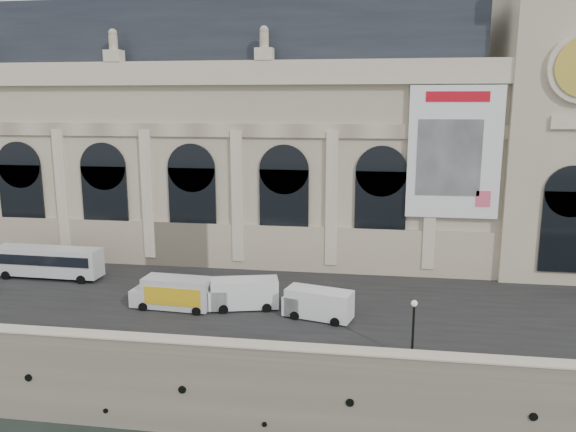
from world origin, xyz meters
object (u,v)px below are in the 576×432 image
bus_left (48,261)px  lamp_right (413,331)px  van_b (240,294)px  van_c (315,304)px  box_truck (173,293)px

bus_left → lamp_right: (35.74, -13.58, 0.37)m
van_b → bus_left: bearing=165.6°
van_b → van_c: 6.83m
bus_left → box_truck: size_ratio=1.56×
van_b → lamp_right: 16.41m
bus_left → box_truck: 16.92m
lamp_right → bus_left: bearing=159.2°
van_b → van_c: (6.71, -1.25, -0.07)m
van_c → lamp_right: 10.22m
bus_left → van_c: (28.20, -6.76, -0.54)m
box_truck → van_b: bearing=8.8°
van_c → lamp_right: lamp_right is taller
box_truck → van_c: bearing=-1.6°
bus_left → lamp_right: lamp_right is taller
bus_left → van_b: bus_left is taller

